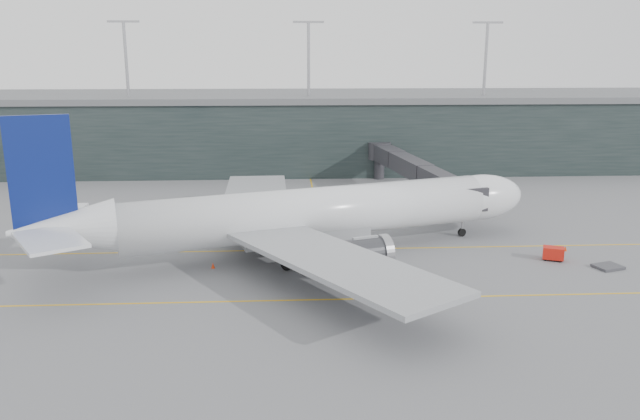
{
  "coord_description": "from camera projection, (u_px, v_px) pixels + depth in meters",
  "views": [
    {
      "loc": [
        0.48,
        -76.52,
        23.13
      ],
      "look_at": [
        4.41,
        -4.0,
        4.99
      ],
      "focal_mm": 35.0,
      "sensor_mm": 36.0,
      "label": 1
    }
  ],
  "objects": [
    {
      "name": "taxiline_a",
      "position": [
        284.0,
        250.0,
        75.83
      ],
      "size": [
        160.0,
        0.25,
        0.02
      ],
      "primitive_type": "cube",
      "color": "gold",
      "rests_on": "ground"
    },
    {
      "name": "cone_tail",
      "position": [
        213.0,
        265.0,
        69.34
      ],
      "size": [
        0.42,
        0.42,
        0.67
      ],
      "primitive_type": "cone",
      "color": "red",
      "rests_on": "ground"
    },
    {
      "name": "gse_cart",
      "position": [
        553.0,
        253.0,
        71.92
      ],
      "size": [
        2.69,
        2.23,
        1.57
      ],
      "rotation": [
        0.0,
        0.0,
        -0.39
      ],
      "color": "red",
      "rests_on": "ground"
    },
    {
      "name": "taxiline_lead_main",
      "position": [
        316.0,
        204.0,
        99.34
      ],
      "size": [
        0.25,
        60.0,
        0.02
      ],
      "primitive_type": "cube",
      "color": "gold",
      "rests_on": "ground"
    },
    {
      "name": "cone_wing_stbd",
      "position": [
        376.0,
        293.0,
        61.42
      ],
      "size": [
        0.39,
        0.39,
        0.61
      ],
      "primitive_type": "cone",
      "color": "#D1680B",
      "rests_on": "ground"
    },
    {
      "name": "cone_wing_port",
      "position": [
        355.0,
        216.0,
        90.38
      ],
      "size": [
        0.45,
        0.45,
        0.71
      ],
      "primitive_type": "cone",
      "color": "#F14E0D",
      "rests_on": "ground"
    },
    {
      "name": "uld_a",
      "position": [
        239.0,
        216.0,
        88.13
      ],
      "size": [
        2.06,
        1.68,
        1.81
      ],
      "rotation": [
        0.0,
        0.0,
        0.04
      ],
      "color": "#343539",
      "rests_on": "ground"
    },
    {
      "name": "terminal",
      "position": [
        284.0,
        129.0,
        134.05
      ],
      "size": [
        240.0,
        36.0,
        29.0
      ],
      "color": "black",
      "rests_on": "ground"
    },
    {
      "name": "baggage_dolly",
      "position": [
        608.0,
        267.0,
        69.45
      ],
      "size": [
        3.45,
        3.08,
        0.29
      ],
      "primitive_type": "cube",
      "rotation": [
        0.0,
        0.0,
        0.31
      ],
      "color": "#38383D",
      "rests_on": "ground"
    },
    {
      "name": "jet_bridge",
      "position": [
        412.0,
        166.0,
        103.38
      ],
      "size": [
        9.98,
        45.8,
        6.99
      ],
      "rotation": [
        0.0,
        0.0,
        0.14
      ],
      "color": "#2B2B30",
      "rests_on": "ground"
    },
    {
      "name": "cone_nose",
      "position": [
        565.0,
        248.0,
        75.46
      ],
      "size": [
        0.4,
        0.4,
        0.63
      ],
      "primitive_type": "cone",
      "color": "red",
      "rests_on": "ground"
    },
    {
      "name": "uld_b",
      "position": [
        270.0,
        211.0,
        91.07
      ],
      "size": [
        2.16,
        1.89,
        1.68
      ],
      "rotation": [
        0.0,
        0.0,
        0.25
      ],
      "color": "#343539",
      "rests_on": "ground"
    },
    {
      "name": "ground",
      "position": [
        284.0,
        241.0,
        79.71
      ],
      "size": [
        320.0,
        320.0,
        0.0
      ],
      "primitive_type": "plane",
      "color": "slate",
      "rests_on": "ground"
    },
    {
      "name": "main_aircraft",
      "position": [
        308.0,
        214.0,
        73.21
      ],
      "size": [
        60.8,
        55.96,
        17.43
      ],
      "rotation": [
        0.0,
        0.0,
        0.31
      ],
      "color": "silver",
      "rests_on": "ground"
    },
    {
      "name": "uld_c",
      "position": [
        273.0,
        212.0,
        89.58
      ],
      "size": [
        2.62,
        2.27,
        2.08
      ],
      "rotation": [
        0.0,
        0.0,
        0.21
      ],
      "color": "#343539",
      "rests_on": "ground"
    },
    {
      "name": "taxiline_b",
      "position": [
        283.0,
        300.0,
        60.33
      ],
      "size": [
        160.0,
        0.25,
        0.02
      ],
      "primitive_type": "cube",
      "color": "gold",
      "rests_on": "ground"
    }
  ]
}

